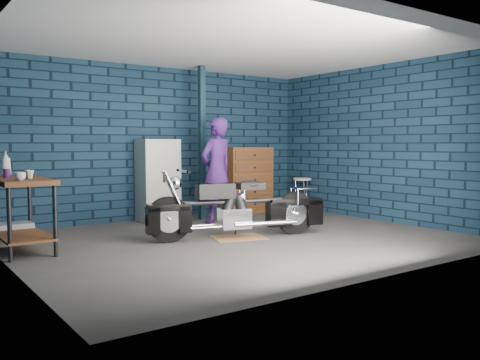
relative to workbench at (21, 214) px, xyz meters
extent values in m
plane|color=#454240|center=(2.68, -0.98, -0.46)|extent=(6.00, 6.00, 0.00)
cube|color=#102538|center=(2.68, 1.52, 0.90)|extent=(6.00, 0.02, 2.70)
cube|color=#102538|center=(-0.32, -0.98, 0.90)|extent=(0.02, 5.00, 2.70)
cube|color=#102538|center=(5.68, -0.98, 0.90)|extent=(0.02, 5.00, 2.70)
cube|color=white|center=(2.68, -0.98, 2.25)|extent=(6.00, 5.00, 0.02)
cube|color=#102A35|center=(3.23, 0.97, 0.90)|extent=(0.10, 0.10, 2.70)
cube|color=brown|center=(0.00, 0.00, 0.00)|extent=(0.60, 1.40, 0.91)
cube|color=olive|center=(2.71, -0.87, -0.45)|extent=(0.85, 0.72, 0.01)
imported|color=#411C69|center=(3.21, 0.46, 0.43)|extent=(0.72, 0.54, 1.78)
cube|color=gray|center=(0.02, 0.50, -0.32)|extent=(0.45, 0.32, 0.28)
cube|color=beige|center=(2.51, 1.25, 0.25)|extent=(0.66, 0.47, 1.42)
cube|color=brown|center=(4.41, 1.25, 0.18)|extent=(0.95, 0.53, 1.27)
imported|color=beige|center=(-0.09, -0.46, 0.50)|extent=(0.14, 0.14, 0.10)
imported|color=beige|center=(0.08, -0.16, 0.51)|extent=(0.13, 0.13, 0.10)
cylinder|color=#551965|center=(-0.13, 0.07, 0.51)|extent=(0.10, 0.10, 0.12)
cylinder|color=maroon|center=(0.13, 0.18, 0.50)|extent=(0.08, 0.08, 0.10)
imported|color=gray|center=(-0.07, 0.45, 0.62)|extent=(0.13, 0.13, 0.33)
camera|label=1|loc=(-1.40, -6.72, 0.87)|focal=38.00mm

